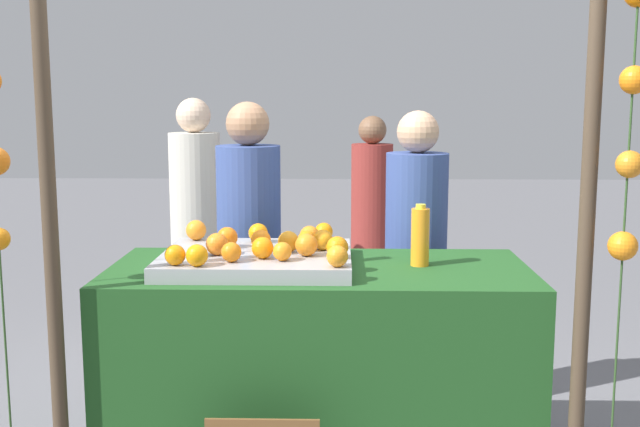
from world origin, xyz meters
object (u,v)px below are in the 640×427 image
at_px(stall_counter, 319,373).
at_px(vendor_left, 250,272).
at_px(orange_1, 196,230).
at_px(vendor_right, 415,275).
at_px(orange_0, 324,232).
at_px(juice_bottle, 420,236).

distance_m(stall_counter, vendor_left, 0.80).
relative_size(orange_1, vendor_right, 0.06).
distance_m(orange_0, orange_1, 0.57).
distance_m(stall_counter, orange_1, 0.83).
xyz_separation_m(orange_0, juice_bottle, (0.40, -0.23, 0.02)).
distance_m(orange_0, vendor_left, 0.61).
bearing_deg(stall_counter, vendor_left, 119.07).
height_order(vendor_left, vendor_right, vendor_left).
xyz_separation_m(stall_counter, orange_1, (-0.56, 0.26, 0.56)).
height_order(orange_0, vendor_left, vendor_left).
bearing_deg(orange_0, vendor_right, 43.22).
bearing_deg(stall_counter, orange_0, 86.99).
bearing_deg(juice_bottle, vendor_left, 141.63).
height_order(stall_counter, orange_0, orange_0).
relative_size(orange_1, juice_bottle, 0.35).
bearing_deg(juice_bottle, stall_counter, -174.79).
bearing_deg(vendor_right, orange_0, -136.78).
bearing_deg(juice_bottle, vendor_right, 85.61).
bearing_deg(juice_bottle, orange_0, 150.56).
bearing_deg(vendor_right, juice_bottle, -94.39).
bearing_deg(orange_1, orange_0, 0.25).
xyz_separation_m(vendor_left, vendor_right, (0.83, 0.03, -0.02)).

